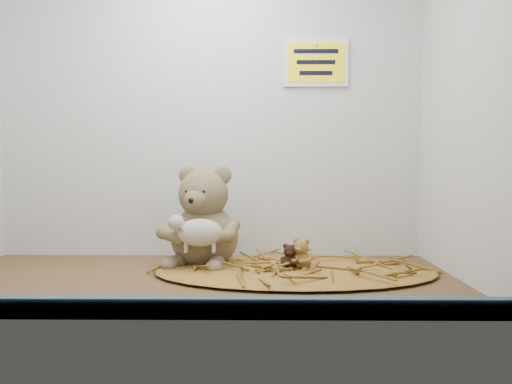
{
  "coord_description": "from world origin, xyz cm",
  "views": [
    {
      "loc": [
        14.7,
        -112.99,
        26.49
      ],
      "look_at": [
        13.43,
        4.63,
        19.83
      ],
      "focal_mm": 35.0,
      "sensor_mm": 36.0,
      "label": 1
    }
  ],
  "objects_px": {
    "main_teddy": "(204,216)",
    "toy_lamb": "(200,233)",
    "mini_teddy_tan": "(301,253)",
    "mini_teddy_brown": "(290,255)"
  },
  "relations": [
    {
      "from": "toy_lamb",
      "to": "mini_teddy_tan",
      "type": "xyz_separation_m",
      "value": [
        0.24,
        0.0,
        -0.05
      ]
    },
    {
      "from": "toy_lamb",
      "to": "mini_teddy_brown",
      "type": "xyz_separation_m",
      "value": [
        0.22,
        0.0,
        -0.05
      ]
    },
    {
      "from": "toy_lamb",
      "to": "mini_teddy_brown",
      "type": "distance_m",
      "value": 0.22
    },
    {
      "from": "mini_teddy_tan",
      "to": "mini_teddy_brown",
      "type": "distance_m",
      "value": 0.03
    },
    {
      "from": "main_teddy",
      "to": "toy_lamb",
      "type": "relative_size",
      "value": 1.8
    },
    {
      "from": "main_teddy",
      "to": "mini_teddy_tan",
      "type": "xyz_separation_m",
      "value": [
        0.24,
        -0.09,
        -0.08
      ]
    },
    {
      "from": "main_teddy",
      "to": "toy_lamb",
      "type": "height_order",
      "value": "main_teddy"
    },
    {
      "from": "mini_teddy_brown",
      "to": "main_teddy",
      "type": "bearing_deg",
      "value": 165.06
    },
    {
      "from": "main_teddy",
      "to": "mini_teddy_tan",
      "type": "bearing_deg",
      "value": -5.46
    },
    {
      "from": "toy_lamb",
      "to": "main_teddy",
      "type": "bearing_deg",
      "value": 90.0
    }
  ]
}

